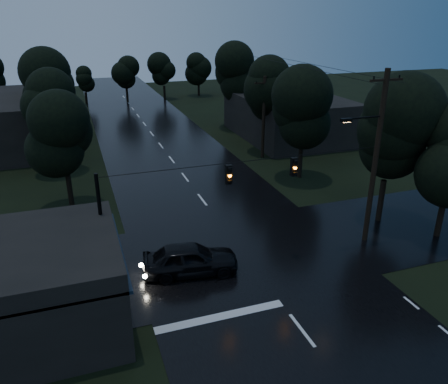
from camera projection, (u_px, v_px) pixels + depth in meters
main_road at (172, 160)px, 40.55m from camera, size 12.00×120.00×0.02m
cross_street at (242, 252)px, 24.81m from camera, size 60.00×9.00×0.02m
building_far_right at (289, 117)px, 47.47m from camera, size 10.00×14.00×4.40m
building_far_left at (13, 121)px, 44.09m from camera, size 10.00×16.00×5.00m
utility_pole_main at (375, 156)px, 24.20m from camera, size 3.50×0.30×10.00m
utility_pole_far at (264, 117)px, 39.86m from camera, size 2.00×0.30×7.50m
anchor_pole_left at (103, 233)px, 20.52m from camera, size 0.18×0.18×6.00m
span_signals at (261, 170)px, 22.11m from camera, size 15.00×0.37×1.12m
tree_corner_near at (391, 131)px, 26.46m from camera, size 4.48×4.48×9.44m
tree_left_a at (62, 134)px, 28.83m from camera, size 3.92×3.92×8.26m
tree_left_b at (53, 106)px, 35.50m from camera, size 4.20×4.20×8.85m
tree_left_c at (48, 84)px, 43.92m from camera, size 4.48×4.48×9.44m
tree_right_a at (304, 110)px, 34.17m from camera, size 4.20×4.20×8.85m
tree_right_b at (268, 89)px, 41.20m from camera, size 4.48×4.48×9.44m
tree_right_c at (237, 72)px, 49.98m from camera, size 4.76×4.76×10.03m
car at (190, 259)px, 22.55m from camera, size 5.16×2.68×1.68m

